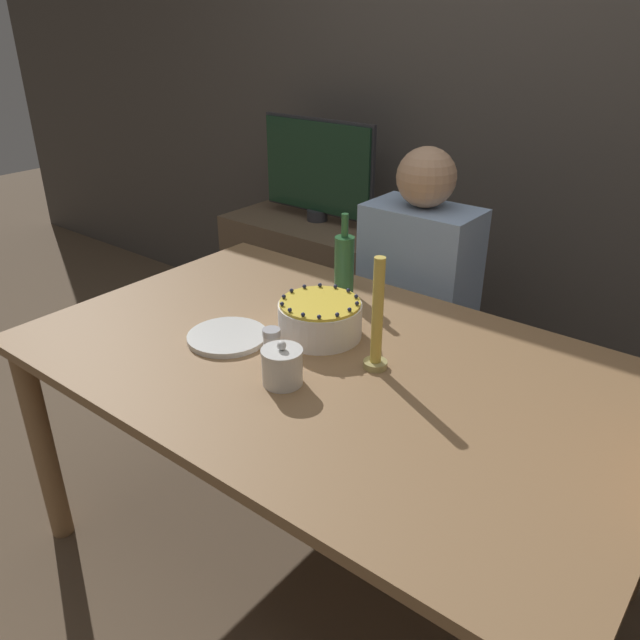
% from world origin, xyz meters
% --- Properties ---
extents(ground_plane, '(12.00, 12.00, 0.00)m').
position_xyz_m(ground_plane, '(0.00, 0.00, 0.00)').
color(ground_plane, brown).
extents(wall_behind, '(8.00, 0.05, 2.60)m').
position_xyz_m(wall_behind, '(0.00, 1.40, 1.30)').
color(wall_behind, '#4C4742').
rests_on(wall_behind, ground_plane).
extents(dining_table, '(1.70, 1.05, 0.76)m').
position_xyz_m(dining_table, '(0.00, 0.00, 0.66)').
color(dining_table, '#936D47').
rests_on(dining_table, ground_plane).
extents(cake, '(0.24, 0.24, 0.12)m').
position_xyz_m(cake, '(-0.10, 0.09, 0.81)').
color(cake, white).
rests_on(cake, dining_table).
extents(sugar_bowl, '(0.11, 0.11, 0.12)m').
position_xyz_m(sugar_bowl, '(-0.02, -0.17, 0.80)').
color(sugar_bowl, silver).
rests_on(sugar_bowl, dining_table).
extents(sugar_shaker, '(0.05, 0.05, 0.10)m').
position_xyz_m(sugar_shaker, '(-0.10, -0.12, 0.81)').
color(sugar_shaker, white).
rests_on(sugar_shaker, dining_table).
extents(plate_stack, '(0.23, 0.23, 0.02)m').
position_xyz_m(plate_stack, '(-0.30, -0.10, 0.76)').
color(plate_stack, silver).
rests_on(plate_stack, dining_table).
extents(candle, '(0.06, 0.06, 0.31)m').
position_xyz_m(candle, '(0.12, 0.04, 0.88)').
color(candle, tan).
rests_on(candle, dining_table).
extents(bottle, '(0.06, 0.06, 0.27)m').
position_xyz_m(bottle, '(-0.23, 0.37, 0.86)').
color(bottle, '#2D6638').
rests_on(bottle, dining_table).
extents(person_man_blue_shirt, '(0.40, 0.34, 1.19)m').
position_xyz_m(person_man_blue_shirt, '(-0.14, 0.72, 0.52)').
color(person_man_blue_shirt, '#473D33').
rests_on(person_man_blue_shirt, ground_plane).
extents(side_cabinet, '(0.86, 0.51, 0.69)m').
position_xyz_m(side_cabinet, '(-0.92, 1.10, 0.35)').
color(side_cabinet, brown).
rests_on(side_cabinet, ground_plane).
extents(tv_monitor, '(0.62, 0.10, 0.47)m').
position_xyz_m(tv_monitor, '(-0.92, 1.10, 0.94)').
color(tv_monitor, '#2D2D33').
rests_on(tv_monitor, side_cabinet).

